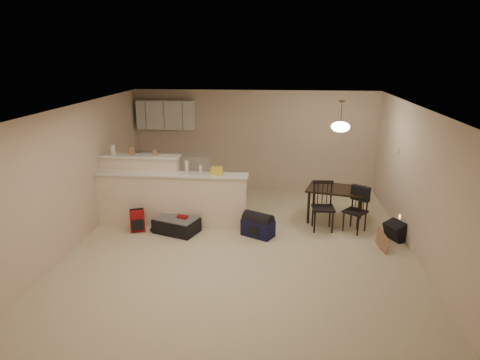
# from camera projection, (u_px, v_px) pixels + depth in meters

# --- Properties ---
(room) EXTENTS (7.00, 7.02, 2.50)m
(room) POSITION_uv_depth(u_px,v_px,m) (242.00, 181.00, 7.39)
(room) COLOR beige
(room) RESTS_ON ground
(breakfast_bar) EXTENTS (3.08, 0.58, 1.39)m
(breakfast_bar) POSITION_uv_depth(u_px,v_px,m) (160.00, 195.00, 8.67)
(breakfast_bar) COLOR #F1E0C3
(breakfast_bar) RESTS_ON ground
(upper_cabinets) EXTENTS (1.40, 0.34, 0.70)m
(upper_cabinets) POSITION_uv_depth(u_px,v_px,m) (166.00, 115.00, 10.57)
(upper_cabinets) COLOR white
(upper_cabinets) RESTS_ON room
(kitchen_counter) EXTENTS (1.80, 0.60, 0.90)m
(kitchen_counter) POSITION_uv_depth(u_px,v_px,m) (175.00, 173.00, 10.84)
(kitchen_counter) COLOR white
(kitchen_counter) RESTS_ON ground
(thermostat) EXTENTS (0.02, 0.12, 0.12)m
(thermostat) POSITION_uv_depth(u_px,v_px,m) (398.00, 151.00, 8.51)
(thermostat) COLOR beige
(thermostat) RESTS_ON room
(jar) EXTENTS (0.10, 0.10, 0.20)m
(jar) POSITION_uv_depth(u_px,v_px,m) (113.00, 150.00, 8.64)
(jar) COLOR silver
(jar) RESTS_ON breakfast_bar
(cereal_box) EXTENTS (0.10, 0.07, 0.16)m
(cereal_box) POSITION_uv_depth(u_px,v_px,m) (132.00, 151.00, 8.61)
(cereal_box) COLOR #9A6E4F
(cereal_box) RESTS_ON breakfast_bar
(small_box) EXTENTS (0.08, 0.06, 0.12)m
(small_box) POSITION_uv_depth(u_px,v_px,m) (155.00, 153.00, 8.57)
(small_box) COLOR #9A6E4F
(small_box) RESTS_ON breakfast_bar
(bottle_a) EXTENTS (0.07, 0.07, 0.26)m
(bottle_a) POSITION_uv_depth(u_px,v_px,m) (187.00, 167.00, 8.36)
(bottle_a) COLOR silver
(bottle_a) RESTS_ON breakfast_bar
(bottle_b) EXTENTS (0.06, 0.06, 0.18)m
(bottle_b) POSITION_uv_depth(u_px,v_px,m) (200.00, 170.00, 8.35)
(bottle_b) COLOR silver
(bottle_b) RESTS_ON breakfast_bar
(bag_lump) EXTENTS (0.22, 0.18, 0.14)m
(bag_lump) POSITION_uv_depth(u_px,v_px,m) (217.00, 171.00, 8.32)
(bag_lump) COLOR #9A6E4F
(bag_lump) RESTS_ON breakfast_bar
(dining_table) EXTENTS (1.29, 1.02, 0.71)m
(dining_table) POSITION_uv_depth(u_px,v_px,m) (336.00, 192.00, 8.75)
(dining_table) COLOR black
(dining_table) RESTS_ON ground
(pendant_lamp) EXTENTS (0.36, 0.36, 0.62)m
(pendant_lamp) POSITION_uv_depth(u_px,v_px,m) (341.00, 126.00, 8.36)
(pendant_lamp) COLOR brown
(pendant_lamp) RESTS_ON room
(dining_chair_near) EXTENTS (0.44, 0.43, 0.97)m
(dining_chair_near) POSITION_uv_depth(u_px,v_px,m) (323.00, 207.00, 8.35)
(dining_chair_near) COLOR black
(dining_chair_near) RESTS_ON ground
(dining_chair_far) EXTENTS (0.53, 0.53, 0.88)m
(dining_chair_far) POSITION_uv_depth(u_px,v_px,m) (355.00, 210.00, 8.29)
(dining_chair_far) COLOR black
(dining_chair_far) RESTS_ON ground
(suitcase) EXTENTS (0.95, 0.78, 0.28)m
(suitcase) POSITION_uv_depth(u_px,v_px,m) (177.00, 225.00, 8.34)
(suitcase) COLOR black
(suitcase) RESTS_ON ground
(red_backpack) EXTENTS (0.32, 0.26, 0.42)m
(red_backpack) POSITION_uv_depth(u_px,v_px,m) (137.00, 221.00, 8.39)
(red_backpack) COLOR maroon
(red_backpack) RESTS_ON ground
(navy_duffel) EXTENTS (0.68, 0.56, 0.32)m
(navy_duffel) POSITION_uv_depth(u_px,v_px,m) (258.00, 228.00, 8.16)
(navy_duffel) COLOR #111436
(navy_duffel) RESTS_ON ground
(black_daypack) EXTENTS (0.42, 0.46, 0.34)m
(black_daypack) POSITION_uv_depth(u_px,v_px,m) (396.00, 231.00, 7.99)
(black_daypack) COLOR black
(black_daypack) RESTS_ON ground
(cardboard_sheet) EXTENTS (0.11, 0.44, 0.34)m
(cardboard_sheet) POSITION_uv_depth(u_px,v_px,m) (382.00, 241.00, 7.57)
(cardboard_sheet) COLOR #9A6E4F
(cardboard_sheet) RESTS_ON ground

